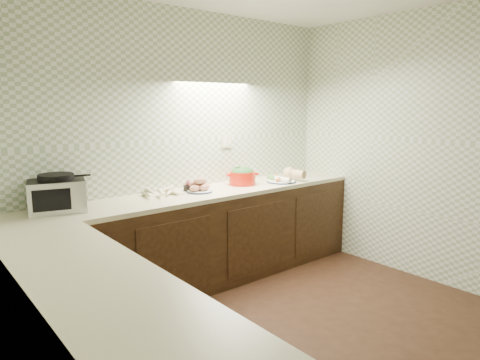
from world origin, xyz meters
TOP-DOWN VIEW (x-y plane):
  - room at (0.00, 0.00)m, footprint 3.60×3.60m
  - counter at (-0.68, 0.68)m, footprint 3.60×3.60m
  - toaster_oven at (-1.24, 1.61)m, footprint 0.47×0.41m
  - parsnip_pile at (-0.35, 1.56)m, footprint 0.32×0.33m
  - sweet_potato_plate at (0.01, 1.52)m, footprint 0.24×0.24m
  - onion_bowl at (-0.01, 1.63)m, footprint 0.14×0.14m
  - dutch_oven at (0.57, 1.55)m, footprint 0.36×0.36m
  - veg_plate at (1.05, 1.41)m, footprint 0.37×0.33m

SIDE VIEW (x-z plane):
  - counter at x=-0.68m, z-range 0.00..0.90m
  - parsnip_pile at x=-0.35m, z-range 0.90..0.97m
  - onion_bowl at x=-0.01m, z-range 0.89..0.99m
  - sweet_potato_plate at x=0.01m, z-range 0.88..1.02m
  - veg_plate at x=1.05m, z-range 0.88..1.02m
  - dutch_oven at x=0.57m, z-range 0.90..1.09m
  - toaster_oven at x=-1.24m, z-range 0.89..1.18m
  - room at x=0.00m, z-range 0.33..2.93m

